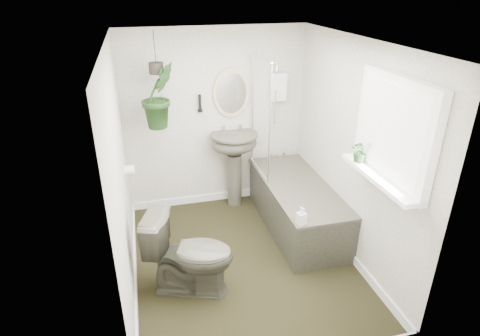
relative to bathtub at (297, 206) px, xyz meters
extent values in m
cube|color=black|center=(-0.80, -0.50, -0.30)|extent=(2.30, 2.80, 0.02)
cube|color=white|center=(-0.80, -0.50, 2.02)|extent=(2.30, 2.80, 0.02)
cube|color=silver|center=(-0.80, 0.91, 0.86)|extent=(2.30, 0.02, 2.30)
cube|color=silver|center=(-0.80, -1.91, 0.86)|extent=(2.30, 0.02, 2.30)
cube|color=silver|center=(-1.96, -0.50, 0.86)|extent=(0.02, 2.80, 2.30)
cube|color=silver|center=(0.36, -0.50, 0.86)|extent=(0.02, 2.80, 2.30)
cube|color=white|center=(-0.80, -0.50, -0.24)|extent=(2.30, 2.80, 0.10)
cube|color=white|center=(0.00, 0.84, 1.26)|extent=(0.20, 0.10, 0.35)
ellipsoid|color=#CAB18B|center=(-0.60, 0.87, 1.21)|extent=(0.46, 0.03, 0.62)
cylinder|color=black|center=(-1.00, 0.86, 1.11)|extent=(0.04, 0.04, 0.22)
cylinder|color=white|center=(-1.90, 0.20, 0.61)|extent=(0.11, 0.11, 0.11)
cube|color=white|center=(0.29, -1.20, 1.36)|extent=(0.08, 1.00, 0.90)
cube|color=white|center=(0.22, -1.20, 0.94)|extent=(0.18, 1.00, 0.04)
cube|color=white|center=(0.24, -1.20, 1.36)|extent=(0.01, 0.86, 0.76)
imported|color=#464438|center=(-1.40, -0.78, 0.13)|extent=(0.92, 0.71, 0.83)
imported|color=black|center=(0.20, -0.90, 1.07)|extent=(0.24, 0.22, 0.21)
imported|color=black|center=(-1.50, 0.58, 1.31)|extent=(0.51, 0.47, 0.73)
imported|color=#262323|center=(-0.29, -0.79, 0.38)|extent=(0.11, 0.11, 0.18)
cylinder|color=black|center=(-1.50, 0.58, 1.62)|extent=(0.16, 0.16, 0.12)
camera|label=1|loc=(-1.71, -3.90, 2.48)|focal=30.00mm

